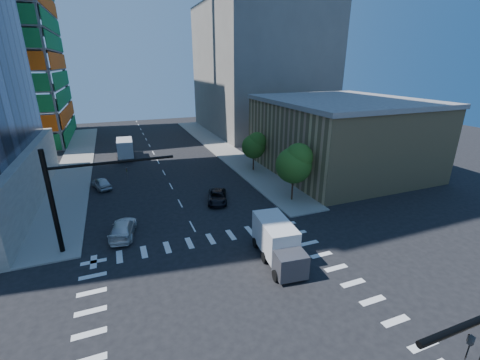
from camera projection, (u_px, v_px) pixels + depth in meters
name	position (u px, v px, depth m)	size (l,w,h in m)	color
ground	(235.00, 306.00, 21.54)	(160.00, 160.00, 0.00)	black
road_markings	(235.00, 306.00, 21.53)	(20.00, 20.00, 0.01)	silver
sidewalk_ne	(222.00, 149.00, 60.77)	(5.00, 60.00, 0.15)	gray
sidewalk_nw	(76.00, 163.00, 52.15)	(5.00, 60.00, 0.15)	gray
commercial_building	(340.00, 135.00, 47.56)	(20.50, 22.50, 10.60)	tan
bg_building_ne	(260.00, 69.00, 74.10)	(24.00, 30.00, 28.00)	slate
signal_mast_nw	(71.00, 191.00, 26.25)	(10.20, 0.40, 9.00)	black
tree_south	(295.00, 163.00, 36.43)	(4.16, 4.16, 6.82)	#382316
tree_north	(255.00, 145.00, 47.26)	(3.54, 3.52, 5.78)	#382316
car_nb_far	(217.00, 197.00, 37.47)	(2.12, 4.60, 1.28)	black
car_sb_near	(123.00, 228.00, 30.09)	(2.08, 5.11, 1.48)	silver
car_sb_mid	(101.00, 183.00, 41.54)	(1.69, 4.20, 1.43)	#AFB2B7
box_truck_near	(279.00, 247.00, 25.90)	(3.20, 6.28, 3.17)	black
box_truck_far	(125.00, 149.00, 55.10)	(2.91, 6.41, 3.32)	black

